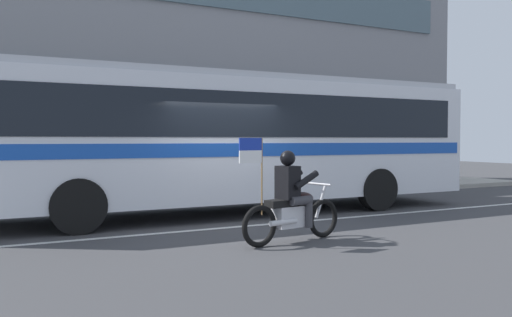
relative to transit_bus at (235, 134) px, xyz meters
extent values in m
plane|color=#3D3D3F|center=(-0.85, -1.19, -1.88)|extent=(60.00, 60.00, 0.00)
cube|color=#A39E93|center=(-0.85, 3.91, -1.81)|extent=(28.00, 3.80, 0.15)
cube|color=silver|center=(-0.85, -1.79, -1.88)|extent=(26.60, 0.14, 0.01)
cube|color=gray|center=(-0.85, 6.21, 3.14)|extent=(28.00, 0.80, 10.04)
cube|color=#4C606B|center=(-0.85, 5.77, 1.63)|extent=(25.76, 0.10, 1.40)
cube|color=silver|center=(0.00, 0.01, -0.15)|extent=(12.09, 2.57, 2.70)
cube|color=black|center=(0.00, 0.01, 0.40)|extent=(11.12, 2.60, 0.96)
cube|color=#194CB2|center=(0.00, 0.01, -0.35)|extent=(11.85, 2.60, 0.28)
cube|color=#BABCC3|center=(0.00, 0.01, 1.26)|extent=(11.85, 2.44, 0.16)
cylinder|color=black|center=(-3.75, -1.17, -1.36)|extent=(1.04, 0.30, 1.04)
cylinder|color=black|center=(3.33, -1.17, -1.36)|extent=(1.04, 0.30, 1.04)
torus|color=black|center=(0.09, -3.52, -1.54)|extent=(0.69, 0.21, 0.69)
torus|color=black|center=(-1.33, -3.79, -1.54)|extent=(0.69, 0.21, 0.69)
cube|color=silver|center=(-0.67, -3.66, -1.44)|extent=(0.68, 0.39, 0.36)
ellipsoid|color=black|center=(-0.42, -3.62, -1.16)|extent=(0.52, 0.36, 0.24)
cube|color=black|center=(-0.87, -3.70, -1.20)|extent=(0.60, 0.36, 0.12)
cylinder|color=silver|center=(0.03, -3.53, -1.24)|extent=(0.28, 0.11, 0.58)
cylinder|color=silver|center=(-0.05, -3.55, -0.92)|extent=(0.16, 0.64, 0.04)
cylinder|color=silver|center=(-0.94, -3.87, -1.49)|extent=(0.56, 0.19, 0.09)
cube|color=black|center=(-0.74, -3.68, -0.86)|extent=(0.34, 0.40, 0.56)
sphere|color=black|center=(-0.74, -3.68, -0.45)|extent=(0.26, 0.26, 0.26)
cylinder|color=#38383D|center=(-0.63, -3.47, -1.16)|extent=(0.44, 0.22, 0.15)
cylinder|color=#38383D|center=(-0.46, -3.44, -1.40)|extent=(0.13, 0.13, 0.46)
cylinder|color=#38383D|center=(-0.57, -3.83, -1.16)|extent=(0.44, 0.22, 0.15)
cylinder|color=#38383D|center=(-0.39, -3.79, -1.40)|extent=(0.13, 0.13, 0.46)
cylinder|color=black|center=(-0.54, -3.44, -0.82)|extent=(0.53, 0.20, 0.32)
cylinder|color=black|center=(-0.47, -3.83, -0.82)|extent=(0.53, 0.20, 0.32)
cylinder|color=olive|center=(-1.29, -3.78, -0.73)|extent=(0.02, 0.02, 1.25)
cube|color=#1933A5|center=(-1.51, -3.82, -0.21)|extent=(0.44, 0.10, 0.20)
cube|color=white|center=(-1.51, -3.82, -0.41)|extent=(0.44, 0.10, 0.20)
cylinder|color=#4C8C3F|center=(0.39, 2.42, -1.44)|extent=(0.22, 0.22, 0.58)
sphere|color=#4C8C3F|center=(0.39, 2.42, -1.08)|extent=(0.20, 0.20, 0.20)
cylinder|color=#4C8C3F|center=(0.39, 2.28, -1.41)|extent=(0.09, 0.10, 0.09)
camera|label=1|loc=(-5.30, -11.33, -0.14)|focal=37.21mm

